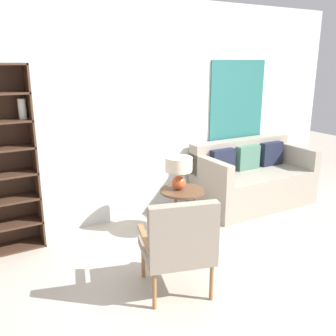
% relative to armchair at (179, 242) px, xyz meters
% --- Properties ---
extents(ground_plane, '(14.00, 14.00, 0.00)m').
position_rel_armchair_xyz_m(ground_plane, '(0.44, -0.23, -0.51)').
color(ground_plane, '#B2A899').
extents(wall_back, '(6.40, 0.08, 2.70)m').
position_rel_armchair_xyz_m(wall_back, '(0.47, 1.80, 0.84)').
color(wall_back, silver).
rests_on(wall_back, ground_plane).
extents(armchair, '(0.71, 0.71, 0.89)m').
position_rel_armchair_xyz_m(armchair, '(0.00, 0.00, 0.00)').
color(armchair, olive).
rests_on(armchair, ground_plane).
extents(couch, '(1.65, 0.83, 0.89)m').
position_rel_armchair_xyz_m(couch, '(2.03, 1.36, -0.16)').
color(couch, '#9E9384').
rests_on(couch, ground_plane).
extents(side_table, '(0.51, 0.51, 0.54)m').
position_rel_armchair_xyz_m(side_table, '(0.66, 1.02, -0.03)').
color(side_table, brown).
rests_on(side_table, ground_plane).
extents(table_lamp, '(0.31, 0.31, 0.38)m').
position_rel_armchair_xyz_m(table_lamp, '(0.64, 1.06, 0.29)').
color(table_lamp, '#C65128').
rests_on(table_lamp, side_table).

